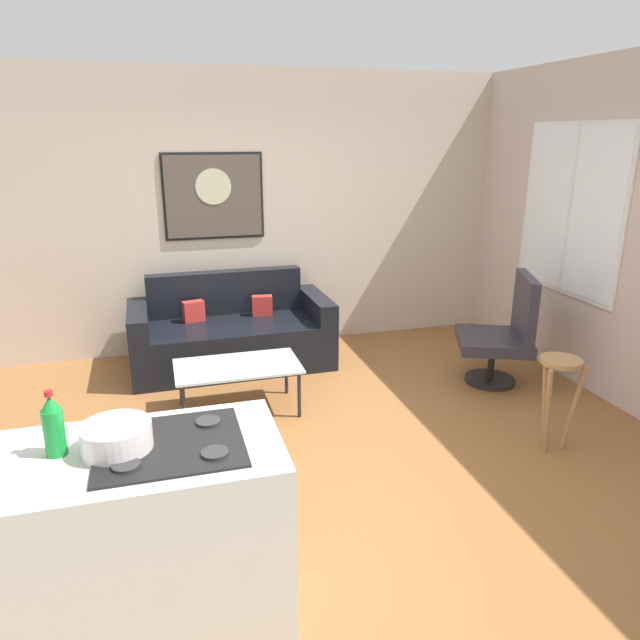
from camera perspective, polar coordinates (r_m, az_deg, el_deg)
ground at (r=4.29m, az=-0.09°, el=-13.09°), size 6.40×6.40×0.04m
back_wall at (r=6.10m, az=-6.37°, el=10.29°), size 6.40×0.05×2.80m
right_wall at (r=5.34m, az=27.43°, el=7.39°), size 0.05×6.40×2.80m
couch at (r=5.77m, az=-8.65°, el=-1.50°), size 1.91×0.91×0.87m
coffee_table at (r=4.75m, az=-8.06°, el=-4.74°), size 1.00×0.56×0.41m
armchair at (r=5.47m, az=17.57°, el=-1.23°), size 0.82×0.83×1.01m
bar_stool at (r=4.45m, az=22.26°, el=-5.68°), size 0.33×0.32×0.69m
kitchen_counter at (r=2.83m, az=-19.22°, el=-20.46°), size 1.44×0.67×0.96m
soda_bottle_2 at (r=2.59m, az=-24.60°, el=-9.41°), size 0.08×0.08×0.28m
mixing_bowl at (r=2.55m, az=-19.25°, el=-10.85°), size 0.28×0.28×0.12m
wall_painting at (r=5.98m, az=-10.34°, el=11.82°), size 0.98×0.03×0.84m
window at (r=5.74m, az=23.28°, el=9.84°), size 0.03×1.33×1.52m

